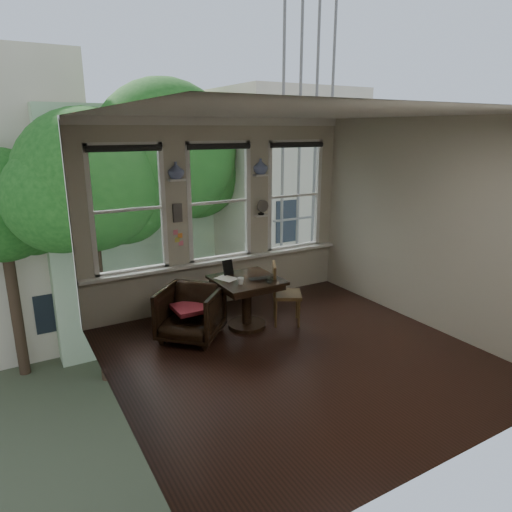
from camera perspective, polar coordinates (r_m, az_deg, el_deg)
ground at (r=6.04m, az=5.06°, el=-12.39°), size 4.50×4.50×0.00m
ceiling at (r=5.34m, az=5.86°, el=17.36°), size 4.50×4.50×0.00m
wall_back at (r=7.41m, az=-4.70°, el=5.22°), size 4.50×0.00×4.50m
wall_front at (r=3.97m, az=24.58°, el=-5.44°), size 4.50×0.00×4.50m
wall_left at (r=4.62m, az=-18.03°, el=-1.91°), size 0.00×4.50×4.50m
wall_right at (r=7.02m, az=20.64°, el=3.68°), size 0.00×4.50×4.50m
window_left at (r=6.89m, az=-15.74°, el=5.59°), size 1.10×0.12×1.90m
window_center at (r=7.37m, az=-4.73°, el=6.75°), size 1.10×0.12×1.90m
window_right at (r=8.09m, az=4.67°, el=7.54°), size 1.10×0.12×1.90m
shelf_left at (r=6.95m, az=-9.92°, el=9.36°), size 0.26×0.16×0.03m
shelf_right at (r=7.57m, az=0.57°, el=10.08°), size 0.26×0.16×0.03m
intercom at (r=7.05m, az=-9.82°, el=5.34°), size 0.14×0.06×0.28m
sticky_notes at (r=7.12m, az=-9.70°, el=2.57°), size 0.16×0.01×0.24m
desk_fan at (r=7.63m, az=0.64°, el=5.80°), size 0.20×0.20×0.24m
vase_left at (r=6.94m, az=-9.98°, el=10.50°), size 0.24×0.24×0.25m
vase_right at (r=7.56m, az=0.57°, el=11.13°), size 0.24×0.24×0.25m
table at (r=6.70m, az=-1.17°, el=-5.89°), size 0.90×0.90×0.75m
armchair_left at (r=6.41m, az=-8.18°, el=-7.11°), size 1.14×1.14×0.74m
cushion_red at (r=6.38m, az=-8.20°, el=-6.46°), size 0.45×0.45×0.06m
side_chair_right at (r=6.82m, az=3.87°, el=-4.76°), size 0.57×0.57×0.92m
laptop at (r=6.49m, az=0.60°, el=-2.96°), size 0.33×0.24×0.02m
mug at (r=6.32m, az=-1.95°, el=-3.15°), size 0.10×0.10×0.09m
drinking_glass at (r=6.38m, az=1.67°, el=-3.01°), size 0.11×0.11×0.09m
tablet at (r=6.73m, az=-3.52°, el=-1.43°), size 0.17×0.09×0.22m
papers at (r=6.59m, az=-3.70°, el=-2.80°), size 0.32×0.36×0.00m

